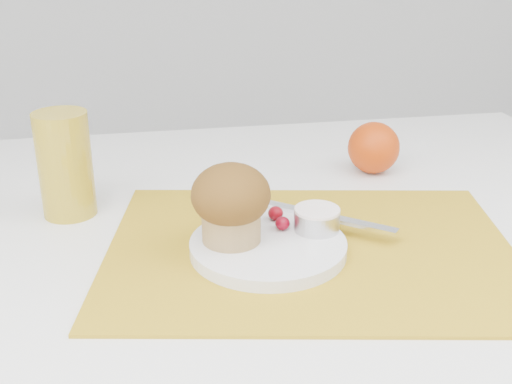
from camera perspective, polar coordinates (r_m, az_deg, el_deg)
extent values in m
cube|color=#BE931A|center=(0.79, 4.87, -5.08)|extent=(0.56, 0.45, 0.00)
cylinder|color=white|center=(0.78, 1.08, -4.86)|extent=(0.21, 0.21, 0.02)
cylinder|color=#BBBBBF|center=(0.80, 5.43, -2.52)|extent=(0.07, 0.07, 0.02)
cylinder|color=white|center=(0.79, 5.46, -1.70)|extent=(0.07, 0.07, 0.01)
ellipsoid|color=#590209|center=(0.82, 1.75, -1.90)|extent=(0.02, 0.02, 0.02)
ellipsoid|color=#56020E|center=(0.80, 2.37, -2.79)|extent=(0.02, 0.02, 0.02)
cube|color=white|center=(0.83, 6.22, -2.18)|extent=(0.16, 0.13, 0.00)
sphere|color=#C33C06|center=(1.04, 10.41, 3.89)|extent=(0.08, 0.08, 0.08)
cylinder|color=gold|center=(0.90, -16.60, 2.35)|extent=(0.09, 0.09, 0.14)
cylinder|color=tan|center=(0.77, -2.21, -3.03)|extent=(0.08, 0.08, 0.04)
ellipsoid|color=#3C220A|center=(0.75, -2.25, -0.23)|extent=(0.09, 0.09, 0.07)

